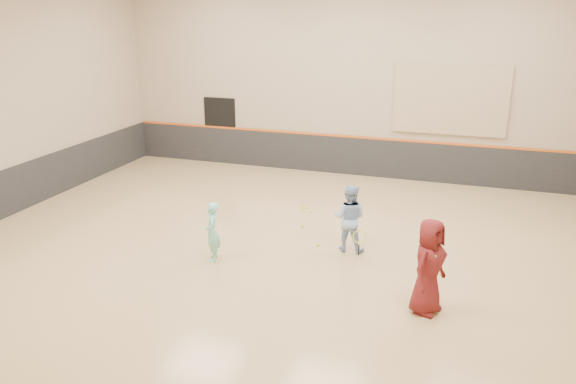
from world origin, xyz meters
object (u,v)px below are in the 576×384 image
(instructor, at_px, (349,218))
(young_man, at_px, (429,266))
(girl, at_px, (213,232))
(spare_racket, at_px, (305,208))

(instructor, bearing_deg, young_man, 133.54)
(girl, bearing_deg, spare_racket, 144.11)
(girl, bearing_deg, instructor, 97.81)
(instructor, bearing_deg, girl, 30.83)
(girl, xyz_separation_m, young_man, (4.41, -0.71, 0.22))
(instructor, height_order, young_man, young_man)
(girl, height_order, instructor, instructor)
(girl, xyz_separation_m, spare_racket, (0.95, 3.50, -0.58))
(young_man, distance_m, spare_racket, 5.50)
(spare_racket, bearing_deg, young_man, -50.63)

